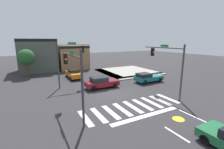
# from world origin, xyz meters

# --- Properties ---
(ground_plane) EXTENTS (120.00, 120.00, 0.00)m
(ground_plane) POSITION_xyz_m (0.00, 0.00, 0.00)
(ground_plane) COLOR #302D30
(crosswalk_near) EXTENTS (9.75, 2.99, 0.01)m
(crosswalk_near) POSITION_xyz_m (-0.00, -4.50, 0.00)
(crosswalk_near) COLOR silver
(crosswalk_near) RESTS_ON ground_plane
(bike_detector_marking) EXTENTS (0.94, 0.94, 0.01)m
(bike_detector_marking) POSITION_xyz_m (1.84, -8.14, 0.00)
(bike_detector_marking) COLOR yellow
(bike_detector_marking) RESTS_ON ground_plane
(curb_corner_northeast) EXTENTS (10.00, 10.60, 0.15)m
(curb_corner_northeast) POSITION_xyz_m (8.49, 9.42, 0.07)
(curb_corner_northeast) COLOR #9E998E
(curb_corner_northeast) RESTS_ON ground_plane
(storefront_row) EXTENTS (13.44, 6.77, 6.44)m
(storefront_row) POSITION_xyz_m (-3.86, 19.23, 2.97)
(storefront_row) COLOR #4C564C
(storefront_row) RESTS_ON ground_plane
(traffic_signal_southwest) EXTENTS (0.32, 5.78, 5.55)m
(traffic_signal_southwest) POSITION_xyz_m (-5.12, -3.38, 3.79)
(traffic_signal_southwest) COLOR #383A3D
(traffic_signal_southwest) RESTS_ON ground_plane
(traffic_signal_northwest) EXTENTS (4.36, 0.32, 6.02)m
(traffic_signal_northwest) POSITION_xyz_m (-3.51, 4.94, 4.10)
(traffic_signal_northwest) COLOR #383A3D
(traffic_signal_northwest) RESTS_ON ground_plane
(traffic_signal_southeast) EXTENTS (0.32, 5.76, 5.76)m
(traffic_signal_southeast) POSITION_xyz_m (5.17, -3.54, 4.02)
(traffic_signal_southeast) COLOR #383A3D
(traffic_signal_southeast) RESTS_ON ground_plane
(car_maroon) EXTENTS (4.34, 1.88, 1.52)m
(car_maroon) POSITION_xyz_m (-0.10, 2.39, 0.77)
(car_maroon) COLOR maroon
(car_maroon) RESTS_ON ground_plane
(car_teal) EXTENTS (4.27, 1.85, 1.44)m
(car_teal) POSITION_xyz_m (7.17, 1.74, 0.74)
(car_teal) COLOR #196B70
(car_teal) RESTS_ON ground_plane
(car_orange) EXTENTS (1.75, 4.71, 1.45)m
(car_orange) POSITION_xyz_m (-1.83, 9.68, 0.76)
(car_orange) COLOR orange
(car_orange) RESTS_ON ground_plane
(roadside_tree) EXTENTS (2.64, 2.64, 4.72)m
(roadside_tree) POSITION_xyz_m (-8.50, 14.00, 3.36)
(roadside_tree) COLOR #4C3823
(roadside_tree) RESTS_ON ground_plane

